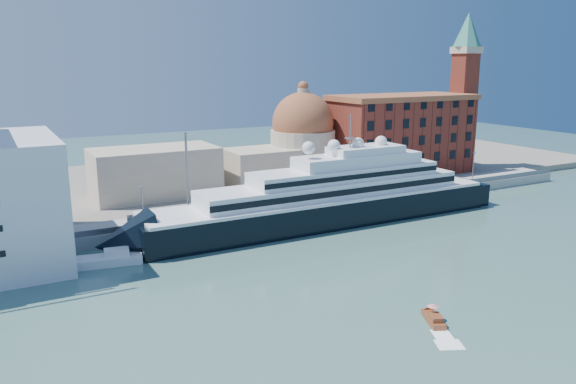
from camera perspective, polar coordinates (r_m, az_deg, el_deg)
ground at (r=100.97m, az=7.15°, el=-6.97°), size 400.00×400.00×0.00m
quay at (r=128.40m, az=-1.68°, el=-1.92°), size 180.00×10.00×2.50m
land at (r=165.13m, az=-8.12°, el=1.24°), size 260.00×72.00×2.00m
quay_fence at (r=124.06m, az=-0.74°, el=-1.56°), size 180.00×0.10×1.20m
superyacht at (r=120.47m, az=2.74°, el=-1.21°), size 92.32×12.80×27.59m
service_barge at (r=103.30m, az=-17.98°, el=-6.58°), size 13.09×6.17×2.83m
water_taxi at (r=80.17m, az=14.59°, el=-12.31°), size 3.91×5.69×2.58m
warehouse at (r=169.23m, az=11.42°, el=5.79°), size 43.00×19.00×23.25m
campanile at (r=184.39m, az=17.49°, el=10.70°), size 8.40×8.40×47.00m
church at (r=150.04m, az=-3.62°, el=4.01°), size 66.00×18.00×25.50m
lamp_posts at (r=119.81m, az=-6.74°, el=1.13°), size 120.80×2.40×18.00m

